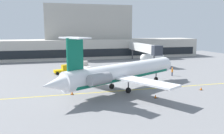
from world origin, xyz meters
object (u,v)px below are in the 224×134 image
object	(u,v)px
regional_jet	(122,72)
baggage_tug	(85,66)
marshaller	(172,71)
fuel_tank	(152,58)
pushback_tractor	(62,70)

from	to	relation	value
regional_jet	baggage_tug	distance (m)	22.13
baggage_tug	marshaller	xyz separation A→B (m)	(17.31, -12.77, -0.01)
fuel_tank	marshaller	bearing A→B (deg)	-102.60
marshaller	regional_jet	bearing A→B (deg)	-147.90
pushback_tractor	fuel_tank	distance (m)	29.90
pushback_tractor	marshaller	world-z (taller)	pushback_tractor
marshaller	fuel_tank	bearing A→B (deg)	77.40
regional_jet	marshaller	size ratio (longest dim) A/B	14.40
baggage_tug	fuel_tank	size ratio (longest dim) A/B	0.53
regional_jet	fuel_tank	bearing A→B (deg)	56.94
baggage_tug	marshaller	size ratio (longest dim) A/B	2.18
marshaller	pushback_tractor	bearing A→B (deg)	159.44
pushback_tractor	fuel_tank	world-z (taller)	fuel_tank
baggage_tug	marshaller	bearing A→B (deg)	-36.42
regional_jet	fuel_tank	xyz separation A→B (m)	(18.94, 29.10, -1.58)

